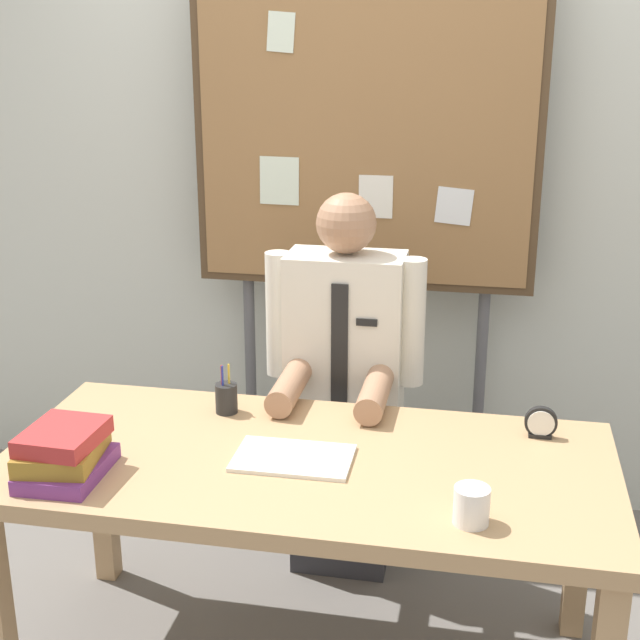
# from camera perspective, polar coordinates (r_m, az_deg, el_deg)

# --- Properties ---
(back_wall) EXTENTS (6.40, 0.08, 2.70)m
(back_wall) POSITION_cam_1_polar(r_m,az_deg,el_deg) (3.53, 3.34, 9.50)
(back_wall) COLOR silver
(back_wall) RESTS_ON ground_plane
(desk) EXTENTS (1.74, 0.82, 0.72)m
(desk) POSITION_cam_1_polar(r_m,az_deg,el_deg) (2.59, -0.84, -10.44)
(desk) COLOR tan
(desk) RESTS_ON ground_plane
(person) EXTENTS (0.55, 0.56, 1.37)m
(person) POSITION_cam_1_polar(r_m,az_deg,el_deg) (3.15, 1.55, -5.16)
(person) COLOR #2D2D33
(person) RESTS_ON ground_plane
(bulletin_board) EXTENTS (1.28, 0.09, 2.19)m
(bulletin_board) POSITION_cam_1_polar(r_m,az_deg,el_deg) (3.30, 2.89, 12.24)
(bulletin_board) COLOR #4C3823
(bulletin_board) RESTS_ON ground_plane
(book_stack) EXTENTS (0.23, 0.28, 0.14)m
(book_stack) POSITION_cam_1_polar(r_m,az_deg,el_deg) (2.53, -16.08, -8.17)
(book_stack) COLOR #72337F
(book_stack) RESTS_ON desk
(open_notebook) EXTENTS (0.33, 0.22, 0.01)m
(open_notebook) POSITION_cam_1_polar(r_m,az_deg,el_deg) (2.54, -1.73, -8.83)
(open_notebook) COLOR white
(open_notebook) RESTS_ON desk
(desk_clock) EXTENTS (0.10, 0.04, 0.10)m
(desk_clock) POSITION_cam_1_polar(r_m,az_deg,el_deg) (2.73, 13.96, -6.46)
(desk_clock) COLOR black
(desk_clock) RESTS_ON desk
(coffee_mug) EXTENTS (0.09, 0.09, 0.10)m
(coffee_mug) POSITION_cam_1_polar(r_m,az_deg,el_deg) (2.25, 9.68, -11.64)
(coffee_mug) COLOR white
(coffee_mug) RESTS_ON desk
(pen_holder) EXTENTS (0.07, 0.07, 0.16)m
(pen_holder) POSITION_cam_1_polar(r_m,az_deg,el_deg) (2.83, -6.02, -4.98)
(pen_holder) COLOR #262626
(pen_holder) RESTS_ON desk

